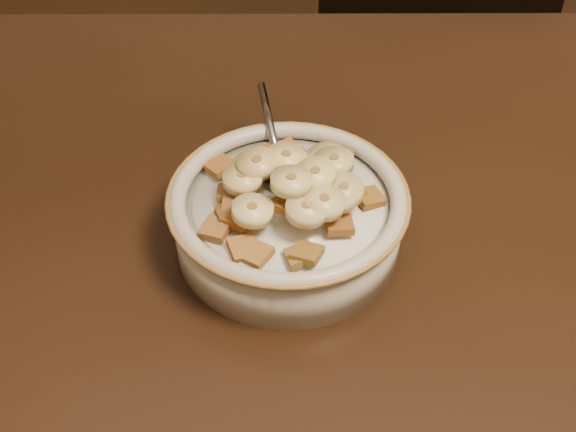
{
  "coord_description": "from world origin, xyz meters",
  "views": [
    {
      "loc": [
        -0.25,
        -0.36,
        1.18
      ],
      "look_at": [
        -0.27,
        0.05,
        0.78
      ],
      "focal_mm": 45.0,
      "sensor_mm": 36.0,
      "label": 1
    }
  ],
  "objects": [
    {
      "name": "cereal_square_16",
      "position": [
        -0.25,
        0.08,
        0.81
      ],
      "size": [
        0.02,
        0.02,
        0.01
      ],
      "primitive_type": "cube",
      "rotation": [
        -0.05,
        -0.17,
        0.15
      ],
      "color": "brown",
      "rests_on": "milk"
    },
    {
      "name": "spoon",
      "position": [
        -0.27,
        0.08,
        0.8
      ],
      "size": [
        0.04,
        0.05,
        0.01
      ],
      "primitive_type": "ellipsoid",
      "rotation": [
        0.0,
        0.0,
        3.36
      ],
      "color": "gray",
      "rests_on": "cereal_bowl"
    },
    {
      "name": "cereal_square_26",
      "position": [
        -0.26,
        0.04,
        0.82
      ],
      "size": [
        0.02,
        0.02,
        0.01
      ],
      "primitive_type": "cube",
      "rotation": [
        0.03,
        -0.1,
        1.32
      ],
      "color": "brown",
      "rests_on": "milk"
    },
    {
      "name": "milk",
      "position": [
        -0.27,
        0.05,
        0.79
      ],
      "size": [
        0.15,
        0.15,
        0.0
      ],
      "primitive_type": "cylinder",
      "color": "white",
      "rests_on": "cereal_bowl"
    },
    {
      "name": "cereal_square_21",
      "position": [
        -0.23,
        0.1,
        0.8
      ],
      "size": [
        0.02,
        0.02,
        0.01
      ],
      "primitive_type": "cube",
      "rotation": [
        -0.16,
        -0.02,
        2.94
      ],
      "color": "brown",
      "rests_on": "milk"
    },
    {
      "name": "cereal_square_6",
      "position": [
        -0.25,
        -0.01,
        0.8
      ],
      "size": [
        0.03,
        0.03,
        0.01
      ],
      "primitive_type": "cube",
      "rotation": [
        0.14,
        0.08,
        2.77
      ],
      "color": "brown",
      "rests_on": "milk"
    },
    {
      "name": "banana_slice_11",
      "position": [
        -0.24,
        0.03,
        0.82
      ],
      "size": [
        0.03,
        0.03,
        0.01
      ],
      "primitive_type": "cylinder",
      "rotation": [
        0.12,
        -0.04,
        1.62
      ],
      "color": "beige",
      "rests_on": "milk"
    },
    {
      "name": "cereal_square_27",
      "position": [
        -0.28,
        0.11,
        0.8
      ],
      "size": [
        0.02,
        0.02,
        0.01
      ],
      "primitive_type": "cube",
      "rotation": [
        0.1,
        0.13,
        1.48
      ],
      "color": "brown",
      "rests_on": "milk"
    },
    {
      "name": "cereal_square_9",
      "position": [
        -0.3,
        0.03,
        0.8
      ],
      "size": [
        0.03,
        0.03,
        0.01
      ],
      "primitive_type": "cube",
      "rotation": [
        0.02,
        0.03,
        2.62
      ],
      "color": "brown",
      "rests_on": "milk"
    },
    {
      "name": "banana_slice_8",
      "position": [
        -0.23,
        0.07,
        0.82
      ],
      "size": [
        0.04,
        0.04,
        0.01
      ],
      "primitive_type": "cylinder",
      "rotation": [
        -0.07,
        -0.05,
        0.44
      ],
      "color": "#D2B774",
      "rests_on": "milk"
    },
    {
      "name": "cereal_square_1",
      "position": [
        -0.31,
        0.06,
        0.8
      ],
      "size": [
        0.02,
        0.02,
        0.01
      ],
      "primitive_type": "cube",
      "rotation": [
        -0.21,
        0.14,
        1.59
      ],
      "color": "brown",
      "rests_on": "milk"
    },
    {
      "name": "cereal_square_11",
      "position": [
        -0.3,
        0.0,
        0.8
      ],
      "size": [
        0.03,
        0.03,
        0.01
      ],
      "primitive_type": "cube",
      "rotation": [
        0.19,
        0.09,
        0.41
      ],
      "color": "#8E5616",
      "rests_on": "milk"
    },
    {
      "name": "cereal_square_18",
      "position": [
        -0.32,
        0.09,
        0.8
      ],
      "size": [
        0.03,
        0.03,
        0.01
      ],
      "primitive_type": "cube",
      "rotation": [
        -0.15,
        -0.11,
        0.74
      ],
      "color": "#9A5823",
      "rests_on": "milk"
    },
    {
      "name": "banana_slice_0",
      "position": [
        -0.3,
        0.06,
        0.82
      ],
      "size": [
        0.03,
        0.03,
        0.01
      ],
      "primitive_type": "cylinder",
      "rotation": [
        0.01,
        -0.01,
        0.04
      ],
      "color": "#D6B97C",
      "rests_on": "milk"
    },
    {
      "name": "banana_slice_1",
      "position": [
        -0.25,
        0.05,
        0.83
      ],
      "size": [
        0.04,
        0.04,
        0.02
      ],
      "primitive_type": "cylinder",
      "rotation": [
        -0.07,
        -0.13,
        1.42
      ],
      "color": "#FFD77B",
      "rests_on": "milk"
    },
    {
      "name": "cereal_square_25",
      "position": [
        -0.32,
        0.02,
        0.8
      ],
      "size": [
        0.03,
        0.03,
        0.01
      ],
      "primitive_type": "cube",
      "rotation": [
        -0.06,
        0.09,
        2.79
      ],
      "color": "#97572D",
      "rests_on": "milk"
    },
    {
      "name": "banana_slice_4",
      "position": [
        -0.23,
        0.05,
        0.82
      ],
      "size": [
        0.04,
        0.04,
        0.01
      ],
      "primitive_type": "cylinder",
      "rotation": [
        0.1,
        -0.05,
        0.22
      ],
      "color": "tan",
      "rests_on": "milk"
    },
    {
      "name": "cereal_square_22",
      "position": [
        -0.26,
        -0.01,
        0.8
      ],
      "size": [
        0.03,
        0.03,
        0.01
      ],
      "primitive_type": "cube",
      "rotation": [
        -0.19,
        0.14,
        1.9
      ],
      "color": "olive",
      "rests_on": "milk"
    },
    {
      "name": "cereal_square_28",
      "position": [
        -0.28,
        0.09,
        0.81
      ],
      "size": [
        0.03,
        0.03,
        0.01
      ],
      "primitive_type": "cube",
      "rotation": [
        -0.09,
        0.0,
        2.59
      ],
      "color": "brown",
      "rests_on": "milk"
    },
    {
      "name": "cereal_square_29",
      "position": [
        -0.29,
        0.08,
        0.81
      ],
      "size": [
        0.03,
        0.03,
        0.01
      ],
      "primitive_type": "cube",
      "rotation": [
        -0.22,
        -0.17,
        1.23
      ],
      "color": "brown",
      "rests_on": "milk"
    },
    {
      "name": "banana_slice_10",
      "position": [
        -0.29,
        0.07,
        0.82
      ],
      "size": [
        0.04,
        0.04,
        0.01
      ],
      "primitive_type": "cylinder",
      "rotation": [
        0.06,
        -0.12,
        0.16
      ],
      "color": "#EFCE7C",
      "rests_on": "milk"
    },
    {
      "name": "cereal_square_14",
      "position": [
        -0.22,
        0.06,
        0.8
      ],
      "size": [
        0.03,
        0.03,
        0.01
      ],
      "primitive_type": "cube",
      "rotation": [
        0.06,
        -0.01,
        0.66
      ],
      "color": "brown",
      "rests_on": "milk"
    },
    {
      "name": "cereal_square_13",
      "position": [
        -0.3,
        0.08,
        0.8
      ],
      "size": [
        0.03,
        0.03,
        0.01
      ],
      "primitive_type": "cube",
      "rotation": [
        -0.18,
        0.09,
        2.34
      ],
      "color": "brown",
      "rests_on": "milk"
    },
    {
      "name": "banana_slice_6",
      "position": [
        -0.23,
        0.04,
        0.82
      ],
      "size": [
        0.04,
        0.04,
        0.01
      ],
      "primitive_type": "cylinder",
      "rotation": [
        -0.08,
        0.09,
        2.75
      ],
      "color": "#F1DF92",
      "rests_on": "milk"
    },
    {
      "name": "cereal_square_7",
      "position": [
        -0.24,
        0.08,
        0.81
      ],
      "size": [
        0.03,
        0.03,
        0.01
      ],
      "primitive_type": "cube",
      "rotation": [
        0.01,
        -0.07,
        2.74
      ],
      "color": "#8D5D23",
      "rests_on": "milk"
    },
    {
      "name": "cereal_square_17",
      "position": [
        -0.31,
        0.04,
        0.81
      ],
      "size": [
        0.02,
        0.02,
        0.01
      ],
      "primitive_type": "cube",
      "rotation": [
        -0.2,
        0.18,
        3.1
      ],
      "color": "brown",
      "rests_on": "milk"
    },
    {
      "name": "cereal_square_12",
      "position": [
        -0.27,
        0.11,
        0.8
      ],
      "size": [
        0.03,
        0.03,
        0.01
      ],
      "primitive_type": "cube",
      "rotation": [
        0.17,
        -0.14,
        0.57
      ],
      "color": "#92561A",
      "rests_on": "milk"
    },
    {
      "name": "cereal_square_4",
      "position": [
        -0.24,
        0.11,
        0.8
      ],
      "size": [
        0.03,
        0.03,
        0.01
      ],
      "primitive_type": "cube",
      "rotation": [
        -0.16,
        -0.0,
        0.61
      ],
      "color": "brown",
      "rests_on": "milk"
    },
    {
      "name": "banana_slice_3",
      "position": [
        -0.29,
        0.02,
        0.82
      ],
      "size": [
        0.04,
        0.04,
        0.01
      ],
      "primitive_type": "cylinder",
      "rotation": [
        0.04,
        0.08,
        0.96
      ],
      "color": "beige",
      "rests_on": "milk"
    },
    {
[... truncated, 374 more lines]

